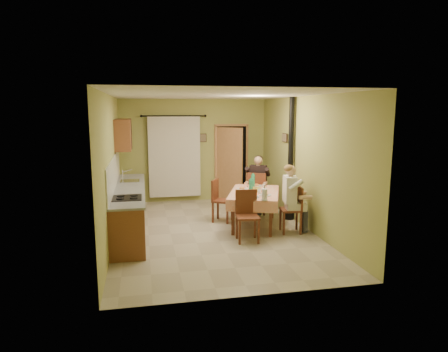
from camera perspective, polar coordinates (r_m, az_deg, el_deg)
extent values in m
cube|color=tan|center=(8.43, -1.54, -7.90)|extent=(4.00, 6.00, 0.01)
cube|color=#A1A353|center=(11.07, -4.29, 3.65)|extent=(4.00, 0.04, 2.80)
cube|color=#A1A353|center=(5.24, 4.14, -2.84)|extent=(4.00, 0.04, 2.80)
cube|color=#A1A353|center=(8.03, -15.79, 1.12)|extent=(0.04, 6.00, 2.80)
cube|color=#A1A353|center=(8.69, 11.51, 1.90)|extent=(0.04, 6.00, 2.80)
cube|color=white|center=(8.05, -1.63, 11.48)|extent=(4.00, 6.00, 0.04)
cube|color=brown|center=(8.59, -13.32, -4.79)|extent=(0.60, 3.60, 0.88)
cube|color=gray|center=(8.49, -13.43, -1.77)|extent=(0.64, 3.64, 0.04)
cube|color=white|center=(8.45, -15.45, 0.36)|extent=(0.02, 3.60, 0.66)
cube|color=silver|center=(9.27, -13.29, -0.74)|extent=(0.42, 0.42, 0.03)
cube|color=black|center=(7.50, -13.66, -3.05)|extent=(0.52, 0.56, 0.02)
cube|color=black|center=(7.61, -11.28, -6.47)|extent=(0.01, 0.55, 0.55)
cube|color=brown|center=(9.65, -14.16, 5.82)|extent=(0.35, 1.40, 0.70)
cylinder|color=black|center=(10.84, -7.19, 8.51)|extent=(1.70, 0.04, 0.04)
cube|color=silver|center=(10.93, -7.08, 2.74)|extent=(1.40, 0.06, 2.20)
cube|color=black|center=(11.28, 1.04, 1.89)|extent=(0.84, 0.03, 2.06)
cube|color=#B2794A|center=(11.18, -1.20, 1.82)|extent=(0.06, 0.06, 2.12)
cube|color=#B2794A|center=(11.37, 3.27, 1.93)|extent=(0.06, 0.06, 2.12)
cube|color=#B2794A|center=(11.18, 1.07, 7.27)|extent=(0.96, 0.06, 0.06)
cube|color=#B2794A|center=(10.96, 0.78, 1.61)|extent=(0.61, 0.60, 2.04)
cube|color=#E6997A|center=(8.66, 4.37, -2.40)|extent=(1.53, 1.94, 0.04)
cube|color=#E6997A|center=(7.86, 3.93, -4.43)|extent=(0.96, 0.36, 0.22)
cube|color=#E6997A|center=(9.51, 4.71, -2.01)|extent=(0.96, 0.36, 0.22)
cube|color=#E6997A|center=(8.73, 1.04, -3.01)|extent=(0.59, 1.60, 0.22)
cube|color=#E6997A|center=(8.67, 7.71, -3.19)|extent=(0.59, 1.60, 0.22)
cylinder|color=white|center=(9.31, 4.68, -1.38)|extent=(0.25, 0.25, 0.02)
ellipsoid|color=#CC7233|center=(9.31, 4.69, -1.25)|extent=(0.12, 0.12, 0.05)
cylinder|color=white|center=(8.05, 4.08, -3.09)|extent=(0.25, 0.25, 0.02)
ellipsoid|color=#CC7233|center=(8.05, 4.08, -2.94)|extent=(0.12, 0.12, 0.05)
cylinder|color=white|center=(8.30, 5.91, -2.73)|extent=(0.25, 0.25, 0.02)
ellipsoid|color=#CC7233|center=(8.30, 5.91, -2.59)|extent=(0.12, 0.12, 0.05)
cylinder|color=white|center=(8.89, 2.59, -1.88)|extent=(0.25, 0.25, 0.02)
ellipsoid|color=#CC7233|center=(8.88, 2.59, -1.75)|extent=(0.12, 0.12, 0.05)
cylinder|color=gold|center=(8.70, 4.40, -1.94)|extent=(0.26, 0.26, 0.08)
cylinder|color=white|center=(8.12, 4.10, -2.98)|extent=(0.28, 0.28, 0.02)
cube|color=tan|center=(8.10, 4.14, -2.87)|extent=(0.07, 0.07, 0.03)
cube|color=tan|center=(8.10, 4.11, -2.86)|extent=(0.06, 0.05, 0.03)
cube|color=tan|center=(8.11, 3.98, -2.85)|extent=(0.07, 0.06, 0.03)
cube|color=tan|center=(8.11, 4.10, -2.84)|extent=(0.07, 0.07, 0.03)
cube|color=tan|center=(8.16, 4.35, -2.77)|extent=(0.04, 0.06, 0.03)
cube|color=tan|center=(8.16, 4.41, -2.78)|extent=(0.05, 0.07, 0.03)
cylinder|color=silver|center=(8.48, 5.07, -2.18)|extent=(0.07, 0.07, 0.10)
cylinder|color=silver|center=(9.00, 5.74, -1.51)|extent=(0.07, 0.07, 0.10)
cylinder|color=white|center=(7.84, 5.80, -2.63)|extent=(0.11, 0.11, 0.22)
cylinder|color=silver|center=(7.83, 5.81, -2.41)|extent=(0.02, 0.02, 0.30)
cube|color=#5C2B19|center=(9.81, 4.84, -2.55)|extent=(0.62, 0.62, 0.04)
cube|color=#5C2B19|center=(9.55, 4.62, -1.14)|extent=(0.43, 0.25, 0.53)
cube|color=#5C2B19|center=(7.70, 3.40, -5.87)|extent=(0.46, 0.46, 0.04)
cube|color=#5C2B19|center=(7.82, 3.17, -3.67)|extent=(0.42, 0.08, 0.48)
cube|color=#5C2B19|center=(8.35, 9.51, -4.78)|extent=(0.46, 0.46, 0.04)
cube|color=#5C2B19|center=(8.33, 10.78, -3.06)|extent=(0.10, 0.41, 0.46)
cube|color=#5C2B19|center=(9.04, -0.21, -3.56)|extent=(0.55, 0.55, 0.04)
cube|color=#5C2B19|center=(9.04, -1.31, -1.92)|extent=(0.24, 0.37, 0.46)
cube|color=black|center=(9.70, 4.73, -2.20)|extent=(0.50, 0.52, 0.16)
cube|color=black|center=(9.76, 4.90, -0.04)|extent=(0.46, 0.38, 0.54)
sphere|color=tan|center=(9.69, 4.93, 2.22)|extent=(0.21, 0.21, 0.21)
ellipsoid|color=black|center=(9.73, 4.97, 2.48)|extent=(0.21, 0.21, 0.16)
cube|color=silver|center=(8.35, 10.19, -4.23)|extent=(0.45, 0.41, 0.16)
cube|color=silver|center=(8.25, 9.39, -1.89)|extent=(0.28, 0.43, 0.54)
sphere|color=tan|center=(8.18, 9.53, 0.79)|extent=(0.21, 0.21, 0.21)
ellipsoid|color=olive|center=(8.17, 9.26, 1.07)|extent=(0.21, 0.21, 0.16)
cylinder|color=black|center=(9.21, 9.48, 2.37)|extent=(0.12, 0.12, 2.80)
cylinder|color=black|center=(9.44, 9.28, -5.18)|extent=(0.24, 0.24, 0.30)
cube|color=black|center=(11.05, -3.00, 5.47)|extent=(0.19, 0.03, 0.23)
cube|color=brown|center=(9.75, 8.68, 5.44)|extent=(0.03, 0.31, 0.21)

